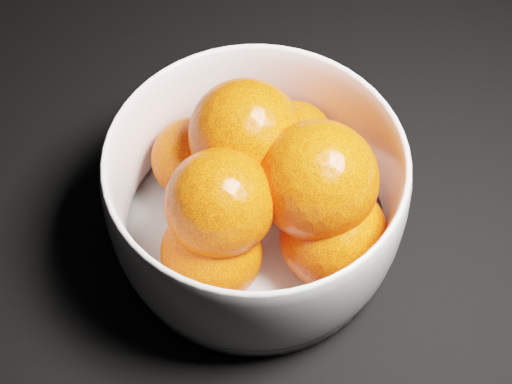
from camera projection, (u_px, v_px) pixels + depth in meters
ground at (417, 54)px, 0.71m from camera, size 3.00×3.00×0.00m
bowl at (256, 196)px, 0.55m from camera, size 0.23×0.23×0.11m
orange_pile at (266, 187)px, 0.54m from camera, size 0.18×0.20×0.13m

